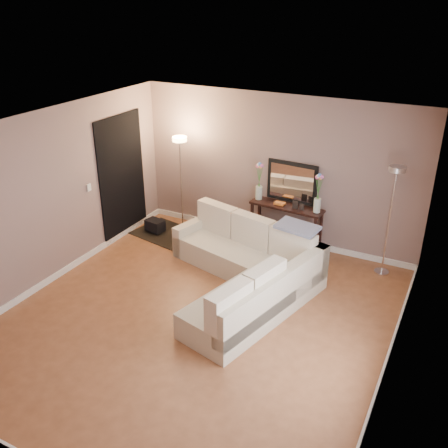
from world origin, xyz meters
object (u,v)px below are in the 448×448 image
at_px(floor_lamp_lit, 181,165).
at_px(sectional_sofa, 247,269).
at_px(console_table, 281,223).
at_px(floor_lamp_unlit, 393,200).

bearing_deg(floor_lamp_lit, sectional_sofa, -33.97).
height_order(sectional_sofa, console_table, sectional_sofa).
relative_size(sectional_sofa, floor_lamp_lit, 1.63).
bearing_deg(console_table, floor_lamp_unlit, -4.36).
distance_m(sectional_sofa, floor_lamp_unlit, 2.40).
relative_size(console_table, floor_lamp_unlit, 0.73).
bearing_deg(floor_lamp_unlit, console_table, 175.64).
relative_size(sectional_sofa, console_table, 2.24).
height_order(sectional_sofa, floor_lamp_unlit, floor_lamp_unlit).
bearing_deg(floor_lamp_lit, console_table, 6.35).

